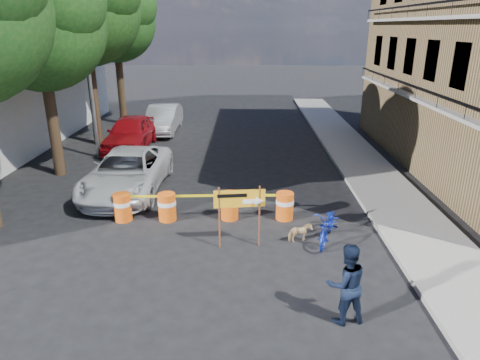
{
  "coord_description": "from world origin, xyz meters",
  "views": [
    {
      "loc": [
        0.97,
        -9.92,
        5.89
      ],
      "look_at": [
        0.81,
        2.78,
        1.3
      ],
      "focal_mm": 32.0,
      "sensor_mm": 36.0,
      "label": 1
    }
  ],
  "objects_px": {
    "dog": "(300,233)",
    "suv_white": "(127,172)",
    "barrel_far_left": "(123,207)",
    "barrel_far_right": "(285,205)",
    "sedan_red": "(131,133)",
    "sedan_silver": "(163,119)",
    "pedestrian": "(346,284)",
    "barrel_mid_left": "(167,206)",
    "bicycle": "(329,210)",
    "detour_sign": "(246,203)",
    "barrel_mid_right": "(230,205)"
  },
  "relations": [
    {
      "from": "detour_sign",
      "to": "sedan_red",
      "type": "relative_size",
      "value": 0.37
    },
    {
      "from": "bicycle",
      "to": "suv_white",
      "type": "distance_m",
      "value": 7.78
    },
    {
      "from": "dog",
      "to": "sedan_red",
      "type": "bearing_deg",
      "value": 18.65
    },
    {
      "from": "barrel_far_left",
      "to": "bicycle",
      "type": "xyz_separation_m",
      "value": [
        6.29,
        -1.32,
        0.5
      ]
    },
    {
      "from": "barrel_mid_right",
      "to": "pedestrian",
      "type": "distance_m",
      "value": 5.68
    },
    {
      "from": "barrel_mid_right",
      "to": "sedan_red",
      "type": "relative_size",
      "value": 0.19
    },
    {
      "from": "barrel_far_right",
      "to": "sedan_silver",
      "type": "bearing_deg",
      "value": 116.83
    },
    {
      "from": "pedestrian",
      "to": "dog",
      "type": "height_order",
      "value": "pedestrian"
    },
    {
      "from": "barrel_mid_left",
      "to": "barrel_far_left",
      "type": "bearing_deg",
      "value": -178.32
    },
    {
      "from": "barrel_mid_left",
      "to": "pedestrian",
      "type": "distance_m",
      "value": 6.73
    },
    {
      "from": "barrel_far_right",
      "to": "bicycle",
      "type": "bearing_deg",
      "value": -53.18
    },
    {
      "from": "barrel_far_right",
      "to": "barrel_far_left",
      "type": "bearing_deg",
      "value": -178.08
    },
    {
      "from": "sedan_red",
      "to": "sedan_silver",
      "type": "bearing_deg",
      "value": 76.24
    },
    {
      "from": "sedan_silver",
      "to": "bicycle",
      "type": "bearing_deg",
      "value": -61.71
    },
    {
      "from": "pedestrian",
      "to": "suv_white",
      "type": "height_order",
      "value": "pedestrian"
    },
    {
      "from": "barrel_mid_left",
      "to": "detour_sign",
      "type": "relative_size",
      "value": 0.5
    },
    {
      "from": "barrel_mid_left",
      "to": "dog",
      "type": "bearing_deg",
      "value": -19.41
    },
    {
      "from": "barrel_far_left",
      "to": "detour_sign",
      "type": "xyz_separation_m",
      "value": [
        3.93,
        -1.68,
        0.86
      ]
    },
    {
      "from": "suv_white",
      "to": "sedan_red",
      "type": "distance_m",
      "value": 6.14
    },
    {
      "from": "barrel_mid_left",
      "to": "suv_white",
      "type": "height_order",
      "value": "suv_white"
    },
    {
      "from": "barrel_mid_left",
      "to": "barrel_mid_right",
      "type": "relative_size",
      "value": 1.0
    },
    {
      "from": "pedestrian",
      "to": "sedan_red",
      "type": "xyz_separation_m",
      "value": [
        -7.86,
        13.38,
        -0.07
      ]
    },
    {
      "from": "detour_sign",
      "to": "sedan_silver",
      "type": "height_order",
      "value": "detour_sign"
    },
    {
      "from": "detour_sign",
      "to": "barrel_mid_left",
      "type": "bearing_deg",
      "value": 139.21
    },
    {
      "from": "barrel_mid_left",
      "to": "bicycle",
      "type": "bearing_deg",
      "value": -15.61
    },
    {
      "from": "detour_sign",
      "to": "sedan_red",
      "type": "height_order",
      "value": "detour_sign"
    },
    {
      "from": "pedestrian",
      "to": "dog",
      "type": "distance_m",
      "value": 3.58
    },
    {
      "from": "barrel_far_left",
      "to": "barrel_mid_right",
      "type": "bearing_deg",
      "value": 2.72
    },
    {
      "from": "pedestrian",
      "to": "dog",
      "type": "relative_size",
      "value": 2.66
    },
    {
      "from": "dog",
      "to": "suv_white",
      "type": "xyz_separation_m",
      "value": [
        -5.96,
        3.91,
        0.48
      ]
    },
    {
      "from": "bicycle",
      "to": "sedan_silver",
      "type": "relative_size",
      "value": 0.41
    },
    {
      "from": "barrel_far_left",
      "to": "sedan_silver",
      "type": "bearing_deg",
      "value": 94.23
    },
    {
      "from": "barrel_far_right",
      "to": "detour_sign",
      "type": "bearing_deg",
      "value": -123.95
    },
    {
      "from": "dog",
      "to": "barrel_mid_right",
      "type": "bearing_deg",
      "value": 35.23
    },
    {
      "from": "detour_sign",
      "to": "sedan_silver",
      "type": "distance_m",
      "value": 14.69
    },
    {
      "from": "barrel_far_left",
      "to": "suv_white",
      "type": "bearing_deg",
      "value": 100.75
    },
    {
      "from": "dog",
      "to": "suv_white",
      "type": "height_order",
      "value": "suv_white"
    },
    {
      "from": "detour_sign",
      "to": "sedan_red",
      "type": "bearing_deg",
      "value": 113.27
    },
    {
      "from": "barrel_mid_right",
      "to": "dog",
      "type": "bearing_deg",
      "value": -36.76
    },
    {
      "from": "barrel_far_left",
      "to": "suv_white",
      "type": "relative_size",
      "value": 0.16
    },
    {
      "from": "sedan_silver",
      "to": "barrel_far_left",
      "type": "bearing_deg",
      "value": -85.52
    },
    {
      "from": "barrel_far_left",
      "to": "sedan_silver",
      "type": "distance_m",
      "value": 12.23
    },
    {
      "from": "barrel_far_left",
      "to": "sedan_red",
      "type": "bearing_deg",
      "value": 102.45
    },
    {
      "from": "barrel_far_left",
      "to": "barrel_far_right",
      "type": "bearing_deg",
      "value": 1.92
    },
    {
      "from": "detour_sign",
      "to": "suv_white",
      "type": "relative_size",
      "value": 0.33
    },
    {
      "from": "barrel_far_left",
      "to": "suv_white",
      "type": "xyz_separation_m",
      "value": [
        -0.48,
        2.51,
        0.3
      ]
    },
    {
      "from": "barrel_mid_left",
      "to": "sedan_silver",
      "type": "bearing_deg",
      "value": 100.79
    },
    {
      "from": "sedan_red",
      "to": "suv_white",
      "type": "bearing_deg",
      "value": -75.87
    },
    {
      "from": "pedestrian",
      "to": "dog",
      "type": "xyz_separation_m",
      "value": [
        -0.5,
        3.49,
        -0.61
      ]
    },
    {
      "from": "detour_sign",
      "to": "dog",
      "type": "bearing_deg",
      "value": 3.95
    }
  ]
}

